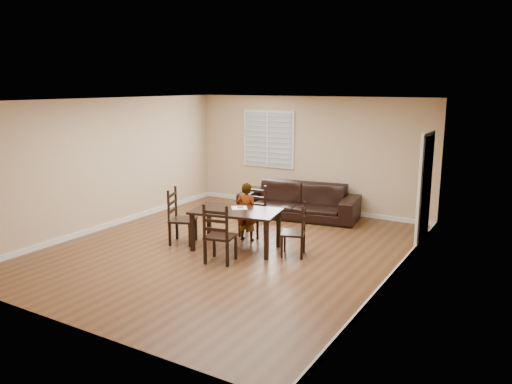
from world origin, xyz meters
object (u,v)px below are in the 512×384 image
chair_right (300,232)px  donut (240,207)px  chair_near (255,212)px  dining_table (236,215)px  child (247,212)px  sofa (299,201)px  chair_left (176,218)px  chair_far (217,237)px

chair_right → donut: (-1.18, -0.07, 0.33)m
chair_near → donut: chair_near is taller
dining_table → donut: (-0.02, 0.18, 0.11)m
dining_table → child: 0.57m
chair_right → sofa: bearing=-173.5°
chair_near → sofa: size_ratio=0.38×
chair_left → sofa: size_ratio=0.40×
chair_right → child: (-1.28, 0.31, 0.14)m
chair_near → child: child is taller
donut → sofa: bearing=89.4°
chair_near → chair_left: bearing=-135.1°
chair_far → chair_near: bearing=-90.3°
child → sofa: child is taller
dining_table → sofa: 2.62m
chair_left → sofa: chair_left is taller
chair_far → sofa: 3.44m
chair_right → child: 1.32m
chair_left → sofa: (1.19, 2.87, -0.09)m
chair_near → child: size_ratio=0.88×
chair_far → chair_left: chair_left is taller
chair_near → donut: (0.17, -0.81, 0.31)m
child → chair_right: bearing=158.6°
chair_left → chair_far: bearing=-133.7°
dining_table → donut: 0.21m
dining_table → child: (-0.11, 0.56, -0.08)m
chair_left → chair_right: (2.34, 0.51, -0.05)m
chair_left → child: size_ratio=0.93×
chair_right → chair_near: bearing=-138.1°
dining_table → chair_left: bearing=-179.0°
chair_left → child: (1.07, 0.81, 0.09)m
dining_table → sofa: (0.01, 2.61, -0.26)m
dining_table → chair_right: size_ratio=1.80×
chair_near → chair_left: chair_left is taller
chair_right → dining_table: bearing=-97.5°
chair_right → donut: size_ratio=8.84×
chair_far → chair_right: chair_far is taller
chair_left → donut: chair_left is taller
chair_right → sofa: (-1.16, 2.36, -0.04)m
chair_left → chair_near: bearing=-59.4°
chair_far → chair_right: 1.47m
dining_table → chair_near: bearing=89.4°
dining_table → child: bearing=90.0°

